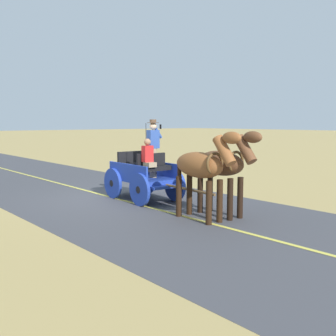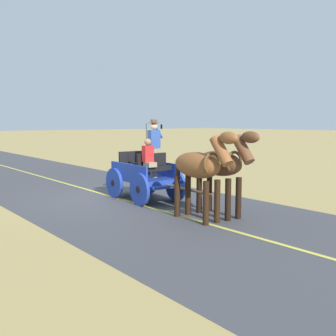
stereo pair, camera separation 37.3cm
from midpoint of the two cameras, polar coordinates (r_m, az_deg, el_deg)
ground_plane at (r=12.96m, az=-6.41°, el=-4.28°), size 200.00×200.00×0.00m
road_surface at (r=12.95m, az=-6.41°, el=-4.27°), size 6.52×160.00×0.01m
road_centre_stripe at (r=12.95m, az=-6.41°, el=-4.24°), size 0.12×160.00×0.00m
horse_drawn_carriage at (r=12.54m, az=-2.32°, el=-0.83°), size 1.52×4.51×2.50m
horse_near_side at (r=10.35m, az=8.63°, el=0.36°), size 0.63×2.13×2.21m
horse_off_side at (r=9.86m, az=5.60°, el=0.09°), size 0.60×2.13×2.21m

